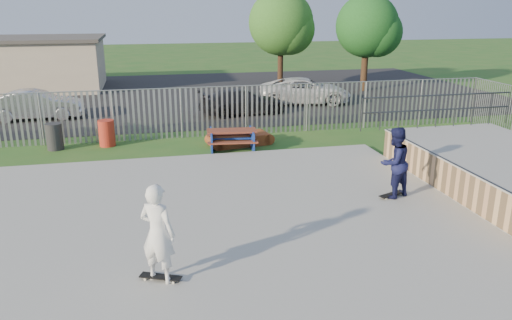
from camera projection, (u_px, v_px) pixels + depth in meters
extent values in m
plane|color=#255D1F|center=(169.00, 238.00, 11.38)|extent=(120.00, 120.00, 0.00)
cube|color=#A0A09B|center=(169.00, 235.00, 11.36)|extent=(15.00, 12.00, 0.15)
cube|color=tan|center=(506.00, 174.00, 14.10)|extent=(4.00, 7.00, 1.05)
cube|color=#9E9E99|center=(509.00, 155.00, 13.94)|extent=(4.05, 7.05, 0.04)
cylinder|color=#383A3F|center=(445.00, 160.00, 13.53)|extent=(0.06, 7.00, 0.06)
cube|color=brown|center=(232.00, 131.00, 18.09)|extent=(1.85, 0.88, 0.06)
cube|color=brown|center=(233.00, 143.00, 17.61)|extent=(1.81, 0.46, 0.05)
cube|color=brown|center=(231.00, 134.00, 18.74)|extent=(1.81, 0.46, 0.05)
cube|color=navy|center=(232.00, 140.00, 18.20)|extent=(1.72, 1.55, 0.73)
cube|color=brown|center=(240.00, 139.00, 18.93)|extent=(2.21, 1.38, 0.41)
cylinder|color=#B12B1B|center=(107.00, 133.00, 18.68)|extent=(0.59, 0.59, 0.98)
cylinder|color=#272729|center=(54.00, 137.00, 18.22)|extent=(0.58, 0.58, 0.97)
cube|color=black|center=(152.00, 96.00, 29.09)|extent=(40.00, 18.00, 0.02)
imported|color=silver|center=(36.00, 105.00, 22.91)|extent=(4.12, 1.53, 1.35)
imported|color=black|center=(242.00, 102.00, 24.01)|extent=(4.38, 2.28, 1.21)
imported|color=white|center=(305.00, 91.00, 26.64)|extent=(5.21, 3.19, 1.35)
cube|color=beige|center=(17.00, 66.00, 30.73)|extent=(10.00, 6.00, 3.00)
cube|color=#4C4742|center=(13.00, 39.00, 30.25)|extent=(10.40, 6.40, 0.20)
cylinder|color=#3E2618|center=(280.00, 62.00, 30.65)|extent=(0.33, 0.33, 3.47)
sphere|color=#2F6121|center=(281.00, 23.00, 29.95)|extent=(3.89, 3.89, 3.89)
cylinder|color=#432B1A|center=(365.00, 63.00, 30.36)|extent=(0.40, 0.40, 3.33)
sphere|color=#1A4E1C|center=(367.00, 26.00, 29.70)|extent=(3.73, 3.73, 3.73)
cube|color=black|center=(392.00, 194.00, 13.44)|extent=(0.82, 0.48, 0.02)
cube|color=black|center=(161.00, 277.00, 9.37)|extent=(0.81, 0.51, 0.02)
imported|color=#151741|center=(394.00, 163.00, 13.17)|extent=(1.13, 1.01, 1.92)
imported|color=white|center=(158.00, 233.00, 9.10)|extent=(0.84, 0.77, 1.92)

